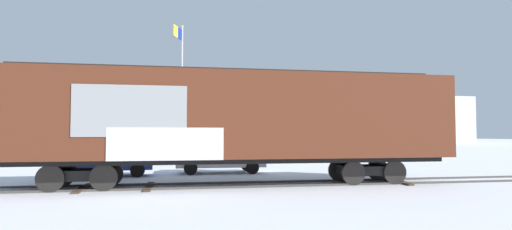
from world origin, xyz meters
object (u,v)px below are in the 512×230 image
(freight_car, at_px, (233,118))
(parked_car_blue, at_px, (106,159))
(flagpole, at_px, (180,78))
(parked_car_white, at_px, (220,156))

(freight_car, relative_size, parked_car_blue, 4.05)
(parked_car_blue, bearing_deg, freight_car, -43.86)
(freight_car, bearing_deg, parked_car_blue, 136.14)
(flagpole, bearing_deg, parked_car_blue, -127.22)
(parked_car_white, bearing_deg, freight_car, -94.01)
(freight_car, distance_m, flagpole, 10.13)
(freight_car, distance_m, parked_car_white, 5.55)
(parked_car_blue, bearing_deg, parked_car_white, 4.94)
(freight_car, xyz_separation_m, parked_car_blue, (-5.00, 4.80, -1.73))
(flagpole, distance_m, parked_car_blue, 7.57)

